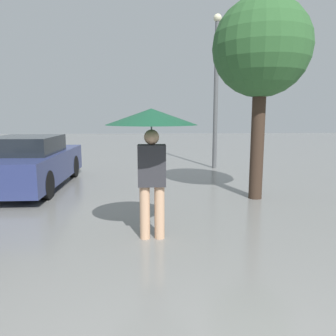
# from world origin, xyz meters

# --- Properties ---
(pedestrian) EXTENTS (1.24, 1.24, 1.80)m
(pedestrian) POSITION_xyz_m (-0.28, 3.63, 1.52)
(pedestrian) COLOR tan
(pedestrian) RESTS_ON ground_plane
(parked_car_farthest) EXTENTS (1.63, 3.98, 1.23)m
(parked_car_farthest) POSITION_xyz_m (-3.16, 7.13, 0.58)
(parked_car_farthest) COLOR navy
(parked_car_farthest) RESTS_ON ground_plane
(tree) EXTENTS (1.91, 1.91, 3.97)m
(tree) POSITION_xyz_m (1.88, 5.76, 2.97)
(tree) COLOR #38281E
(tree) RESTS_ON ground_plane
(street_lamp) EXTENTS (0.25, 0.25, 4.77)m
(street_lamp) POSITION_xyz_m (1.81, 9.71, 2.65)
(street_lamp) COLOR #515456
(street_lamp) RESTS_ON ground_plane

